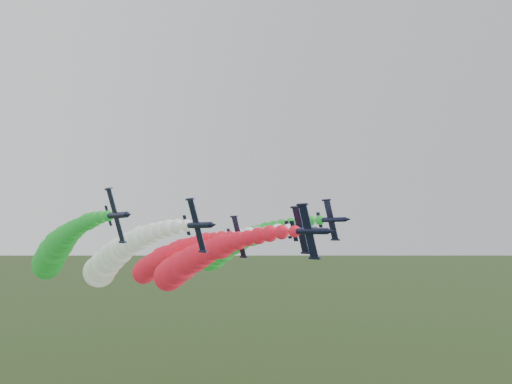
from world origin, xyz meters
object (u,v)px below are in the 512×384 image
jet_inner_right (201,257)px  jet_trail (159,262)px  jet_outer_right (231,248)px  jet_outer_left (55,252)px  jet_inner_left (113,259)px  jet_lead (188,264)px

jet_inner_right → jet_trail: (-1.25, 17.78, -1.80)m
jet_outer_right → jet_trail: size_ratio=1.00×
jet_outer_left → jet_outer_right: jet_outer_right is taller
jet_outer_right → jet_outer_left: bearing=176.1°
jet_inner_left → jet_outer_right: size_ratio=1.01×
jet_inner_right → jet_trail: bearing=94.0°
jet_inner_left → jet_trail: 22.50m
jet_inner_right → jet_outer_left: bearing=160.0°
jet_lead → jet_outer_right: bearing=34.7°
jet_outer_right → jet_trail: bearing=146.5°
jet_trail → jet_lead: bearing=-103.8°
jet_trail → jet_outer_left: bearing=-165.7°
jet_trail → jet_inner_left: bearing=-142.9°
jet_inner_left → jet_outer_right: jet_outer_right is taller
jet_inner_left → jet_inner_right: (19.14, -4.25, -0.03)m
jet_lead → jet_inner_left: (-11.75, 11.40, 1.03)m
jet_lead → jet_outer_left: bearing=140.9°
jet_lead → jet_inner_left: size_ratio=1.00×
jet_outer_right → jet_trail: jet_outer_right is taller
jet_outer_right → jet_lead: bearing=-145.3°
jet_lead → jet_outer_right: size_ratio=1.00×
jet_inner_left → jet_trail: size_ratio=1.01×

